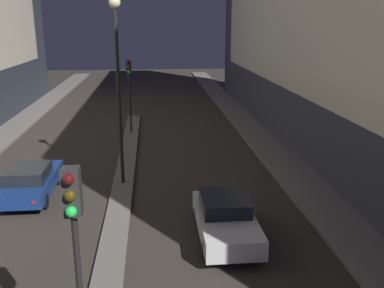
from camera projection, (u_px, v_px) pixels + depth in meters
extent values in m
cube|color=#66605B|center=(123.00, 186.00, 19.79)|extent=(0.94, 29.95, 0.14)
cube|color=#2D2D2D|center=(72.00, 192.00, 7.49)|extent=(0.32, 0.28, 0.90)
sphere|color=#4C0F0F|center=(68.00, 179.00, 7.24)|extent=(0.20, 0.20, 0.20)
sphere|color=#4C380A|center=(70.00, 196.00, 7.32)|extent=(0.20, 0.20, 0.20)
sphere|color=#1EEA4C|center=(71.00, 212.00, 7.40)|extent=(0.20, 0.20, 0.20)
cylinder|color=black|center=(130.00, 104.00, 28.35)|extent=(0.12, 0.12, 3.94)
cube|color=#2D2D2D|center=(129.00, 67.00, 27.68)|extent=(0.32, 0.28, 0.90)
sphere|color=#4C0F0F|center=(128.00, 63.00, 27.42)|extent=(0.20, 0.20, 0.20)
sphere|color=#4C380A|center=(129.00, 67.00, 27.50)|extent=(0.20, 0.20, 0.20)
sphere|color=#1EEA4C|center=(129.00, 72.00, 27.59)|extent=(0.20, 0.20, 0.20)
cylinder|color=black|center=(119.00, 99.00, 18.90)|extent=(0.16, 0.16, 7.87)
sphere|color=#F9EAB2|center=(115.00, 2.00, 17.77)|extent=(0.49, 0.49, 0.49)
cube|color=navy|center=(31.00, 183.00, 18.63)|extent=(1.93, 4.45, 0.60)
cube|color=black|center=(28.00, 173.00, 18.15)|extent=(1.64, 2.00, 0.53)
cube|color=red|center=(34.00, 202.00, 16.55)|extent=(0.14, 0.04, 0.10)
cylinder|color=black|center=(21.00, 179.00, 19.95)|extent=(0.22, 0.64, 0.64)
cylinder|color=black|center=(58.00, 178.00, 20.11)|extent=(0.22, 0.64, 0.64)
cylinder|color=black|center=(1.00, 203.00, 17.31)|extent=(0.22, 0.64, 0.64)
cylinder|color=black|center=(44.00, 201.00, 17.47)|extent=(0.22, 0.64, 0.64)
cube|color=silver|center=(226.00, 222.00, 14.92)|extent=(1.91, 4.25, 0.67)
cube|color=black|center=(224.00, 203.00, 15.07)|extent=(1.62, 1.91, 0.50)
cube|color=red|center=(200.00, 198.00, 16.88)|extent=(0.14, 0.04, 0.10)
cube|color=red|center=(233.00, 197.00, 17.01)|extent=(0.14, 0.04, 0.10)
cylinder|color=black|center=(198.00, 215.00, 16.20)|extent=(0.22, 0.64, 0.64)
cylinder|color=black|center=(241.00, 214.00, 16.35)|extent=(0.22, 0.64, 0.64)
cylinder|color=black|center=(206.00, 251.00, 13.68)|extent=(0.22, 0.64, 0.64)
cylinder|color=black|center=(258.00, 249.00, 13.83)|extent=(0.22, 0.64, 0.64)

